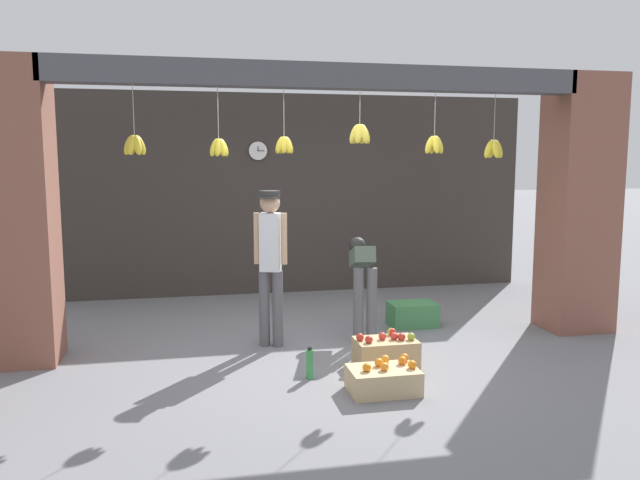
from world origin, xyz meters
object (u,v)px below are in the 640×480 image
Objects in this scene: fruit_crate_apples at (386,352)px; water_bottle at (310,364)px; fruit_crate_oranges at (384,379)px; worker_stooping at (362,274)px; wall_clock at (258,151)px; produce_box_green at (412,314)px; shopkeeper at (271,256)px.

water_bottle is at bearing -166.10° from fruit_crate_apples.
water_bottle is at bearing 141.00° from fruit_crate_oranges.
wall_clock is (-0.85, 2.43, 1.35)m from worker_stooping.
fruit_crate_apples is at bearing -119.68° from produce_box_green.
shopkeeper is 1.54× the size of worker_stooping.
shopkeeper is 1.52m from fruit_crate_apples.
water_bottle is (-0.54, 0.44, 0.02)m from fruit_crate_oranges.
fruit_crate_oranges is 0.67m from fruit_crate_apples.
wall_clock is at bearing -75.06° from shopkeeper.
shopkeeper reaches higher than water_bottle.
fruit_crate_apples reaches higher than fruit_crate_oranges.
worker_stooping is 2.91m from wall_clock.
wall_clock reaches higher than worker_stooping.
shopkeeper is 5.58× the size of water_bottle.
worker_stooping is at bearing -70.76° from wall_clock.
fruit_crate_apples is at bearing 13.90° from water_bottle.
fruit_crate_apples is 1.05× the size of produce_box_green.
water_bottle is (0.21, -1.04, -0.81)m from shopkeeper.
water_bottle is at bearing -89.27° from wall_clock.
shopkeeper is at bearing -165.57° from worker_stooping.
shopkeeper reaches higher than fruit_crate_apples.
wall_clock is (-0.81, 3.41, 1.90)m from fruit_crate_apples.
worker_stooping is at bearing -155.01° from produce_box_green.
shopkeeper reaches higher than produce_box_green.
fruit_crate_apples reaches higher than produce_box_green.
shopkeeper is 3.00× the size of produce_box_green.
shopkeeper is 2.78m from wall_clock.
wall_clock reaches higher than produce_box_green.
wall_clock is at bearing 90.73° from water_bottle.
water_bottle is 4.07m from wall_clock.
shopkeeper is at bearing 101.19° from water_bottle.
fruit_crate_oranges is 1.06× the size of produce_box_green.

